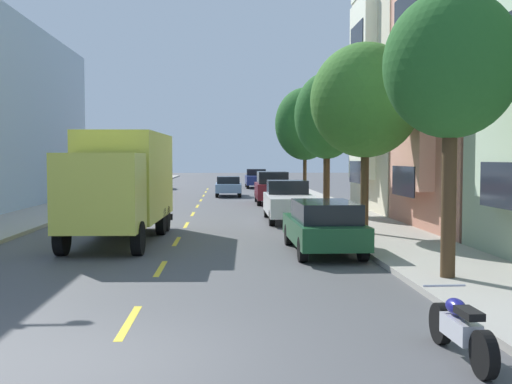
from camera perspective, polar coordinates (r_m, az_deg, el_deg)
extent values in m
plane|color=#4C4C4F|center=(38.31, -5.22, -0.97)|extent=(160.00, 160.00, 0.00)
cube|color=#A39E93|center=(37.30, -16.32, -1.08)|extent=(3.20, 120.00, 0.14)
cube|color=#A39E93|center=(36.69, 5.80, -1.04)|extent=(3.20, 120.00, 0.14)
cube|color=yellow|center=(10.65, -11.62, -11.65)|extent=(0.14, 2.20, 0.01)
cube|color=yellow|center=(15.50, -8.78, -6.97)|extent=(0.14, 2.20, 0.01)
cube|color=yellow|center=(20.42, -7.33, -4.53)|extent=(0.14, 2.20, 0.01)
cube|color=yellow|center=(25.37, -6.44, -3.03)|extent=(0.14, 2.20, 0.01)
cube|color=yellow|center=(30.34, -5.85, -2.03)|extent=(0.14, 2.20, 0.01)
cube|color=yellow|center=(35.32, -5.42, -1.31)|extent=(0.14, 2.20, 0.01)
cube|color=yellow|center=(40.30, -5.10, -0.76)|extent=(0.14, 2.20, 0.01)
cube|color=yellow|center=(45.29, -4.85, -0.34)|extent=(0.14, 2.20, 0.01)
cube|color=yellow|center=(50.28, -4.65, 0.00)|extent=(0.14, 2.20, 0.01)
cube|color=yellow|center=(55.27, -4.49, 0.28)|extent=(0.14, 2.20, 0.01)
cube|color=#1E232D|center=(15.54, 22.01, 0.54)|extent=(0.04, 2.78, 1.10)
cube|color=#1E232D|center=(15.78, 22.27, 13.15)|extent=(0.04, 2.78, 1.10)
cube|color=#E19B83|center=(23.62, 14.21, 10.13)|extent=(0.55, 3.66, 8.14)
cube|color=#1E232D|center=(23.37, 13.40, 0.99)|extent=(0.04, 2.78, 1.10)
cube|color=#1E232D|center=(23.47, 13.50, 8.65)|extent=(0.04, 2.78, 1.10)
cube|color=#1E232D|center=(23.98, 13.59, 16.12)|extent=(0.04, 2.78, 1.10)
cube|color=beige|center=(33.20, 18.86, 8.03)|extent=(10.12, 8.13, 11.32)
cube|color=white|center=(31.68, 9.75, 9.22)|extent=(0.55, 3.66, 8.83)
cube|color=#1E232D|center=(31.44, 9.16, 1.84)|extent=(0.04, 2.78, 1.10)
cube|color=#1E232D|center=(31.55, 9.21, 8.01)|extent=(0.04, 2.78, 1.10)
cube|color=#1E232D|center=(32.03, 9.27, 14.08)|extent=(0.04, 2.78, 1.10)
cylinder|color=#47331E|center=(13.92, 17.35, -0.63)|extent=(0.31, 0.31, 3.39)
ellipsoid|color=#235B23|center=(14.03, 17.54, 11.14)|extent=(2.88, 2.88, 3.14)
cylinder|color=#47331E|center=(21.65, 9.98, 0.35)|extent=(0.28, 0.28, 3.09)
ellipsoid|color=#387028|center=(21.72, 10.05, 8.33)|extent=(3.78, 3.78, 3.93)
cylinder|color=#47331E|center=(29.55, 6.52, 1.07)|extent=(0.32, 0.32, 3.06)
ellipsoid|color=#235B23|center=(29.60, 6.55, 7.00)|extent=(3.07, 3.07, 4.08)
cylinder|color=#47331E|center=(37.52, 4.52, 1.48)|extent=(0.22, 0.22, 3.03)
ellipsoid|color=#235B23|center=(37.56, 4.54, 6.28)|extent=(3.62, 3.62, 4.36)
cube|color=#D8D84C|center=(21.67, -11.77, 1.47)|extent=(2.60, 5.82, 2.91)
cube|color=#D8D84C|center=(17.75, -14.21, -0.05)|extent=(2.37, 1.98, 2.20)
cube|color=black|center=(16.86, -14.94, 1.43)|extent=(2.02, 0.15, 0.97)
cube|color=black|center=(24.51, -10.49, -2.28)|extent=(2.40, 0.24, 0.24)
cylinder|color=black|center=(18.09, -17.47, -4.11)|extent=(0.31, 0.97, 0.96)
cylinder|color=black|center=(17.60, -10.82, -4.22)|extent=(0.31, 0.97, 0.96)
cylinder|color=black|center=(23.61, -13.49, -2.40)|extent=(0.31, 0.97, 0.96)
cylinder|color=black|center=(23.24, -8.38, -2.43)|extent=(0.31, 0.97, 0.96)
cylinder|color=black|center=(22.55, -14.10, -2.66)|extent=(0.31, 0.97, 0.96)
cylinder|color=black|center=(22.16, -8.75, -2.70)|extent=(0.31, 0.97, 0.96)
cube|color=#195B60|center=(55.48, -9.02, 0.91)|extent=(1.83, 4.51, 0.60)
cube|color=black|center=(55.69, -8.99, 1.49)|extent=(1.60, 2.17, 0.50)
cylinder|color=black|center=(54.07, -10.03, 0.53)|extent=(0.22, 0.66, 0.66)
cylinder|color=black|center=(53.89, -8.37, 0.53)|extent=(0.22, 0.66, 0.66)
cylinder|color=black|center=(57.11, -9.63, 0.67)|extent=(0.22, 0.66, 0.66)
cylinder|color=black|center=(56.93, -8.05, 0.67)|extent=(0.22, 0.66, 0.66)
cube|color=#AD1E1E|center=(43.06, -10.73, 0.28)|extent=(1.85, 4.52, 0.60)
cube|color=black|center=(43.26, -10.70, 1.02)|extent=(1.61, 2.18, 0.50)
cylinder|color=black|center=(41.69, -12.12, -0.24)|extent=(0.23, 0.66, 0.66)
cylinder|color=black|center=(41.45, -9.96, -0.24)|extent=(0.23, 0.66, 0.66)
cylinder|color=black|center=(44.70, -11.44, -0.01)|extent=(0.23, 0.66, 0.66)
cylinder|color=black|center=(44.48, -9.43, -0.01)|extent=(0.23, 0.66, 0.66)
cube|color=navy|center=(57.22, 0.06, 1.12)|extent=(2.00, 5.30, 0.80)
cube|color=black|center=(58.36, 0.00, 1.84)|extent=(1.76, 1.59, 0.60)
cylinder|color=black|center=(59.08, 0.83, 0.79)|extent=(0.22, 0.66, 0.66)
cylinder|color=black|center=(59.00, -0.89, 0.79)|extent=(0.22, 0.66, 0.66)
cylinder|color=black|center=(55.49, 1.07, 0.64)|extent=(0.22, 0.66, 0.66)
cylinder|color=black|center=(55.40, -0.77, 0.64)|extent=(0.22, 0.66, 0.66)
cube|color=silver|center=(26.70, 3.12, -1.15)|extent=(2.04, 5.31, 0.80)
cube|color=black|center=(27.81, 2.89, 0.46)|extent=(1.77, 1.60, 0.60)
cylinder|color=black|center=(28.61, 4.55, -1.68)|extent=(0.22, 0.66, 0.66)
cylinder|color=black|center=(28.45, 0.98, -1.69)|extent=(0.22, 0.66, 0.66)
cylinder|color=black|center=(25.05, 5.54, -2.36)|extent=(0.22, 0.66, 0.66)
cylinder|color=black|center=(24.87, 1.47, -2.39)|extent=(0.22, 0.66, 0.66)
cube|color=maroon|center=(37.05, 1.50, 0.12)|extent=(1.99, 4.82, 0.90)
cube|color=black|center=(37.02, 1.50, 1.35)|extent=(1.74, 2.80, 0.70)
cylinder|color=black|center=(38.77, 2.61, -0.42)|extent=(0.23, 0.66, 0.66)
cylinder|color=black|center=(38.66, 0.06, -0.43)|extent=(0.23, 0.66, 0.66)
cylinder|color=black|center=(35.53, 3.07, -0.74)|extent=(0.23, 0.66, 0.66)
cylinder|color=black|center=(35.40, 0.28, -0.75)|extent=(0.23, 0.66, 0.66)
cube|color=#194C28|center=(17.92, 6.17, -3.54)|extent=(1.87, 4.72, 0.62)
cube|color=black|center=(17.49, 6.39, -1.77)|extent=(1.63, 2.84, 0.55)
cylinder|color=black|center=(19.66, 7.69, -3.87)|extent=(0.23, 0.66, 0.66)
cylinder|color=black|center=(19.41, 3.04, -3.93)|extent=(0.23, 0.66, 0.66)
cylinder|color=black|center=(16.56, 9.84, -5.19)|extent=(0.23, 0.66, 0.66)
cylinder|color=black|center=(16.27, 4.32, -5.30)|extent=(0.23, 0.66, 0.66)
cube|color=tan|center=(36.06, -12.38, -0.28)|extent=(1.93, 4.55, 0.60)
cube|color=black|center=(36.26, -12.33, 0.61)|extent=(1.64, 2.20, 0.50)
cylinder|color=black|center=(34.75, -14.14, -0.92)|extent=(0.24, 0.67, 0.66)
cylinder|color=black|center=(34.44, -11.58, -0.92)|extent=(0.24, 0.67, 0.66)
cylinder|color=black|center=(37.74, -13.11, -0.59)|extent=(0.24, 0.67, 0.66)
cylinder|color=black|center=(37.44, -10.74, -0.60)|extent=(0.24, 0.67, 0.66)
cube|color=orange|center=(48.67, -9.89, 0.62)|extent=(1.78, 4.02, 0.62)
cube|color=black|center=(49.12, -9.83, 1.32)|extent=(1.55, 1.70, 0.55)
cylinder|color=black|center=(47.42, -10.98, 0.17)|extent=(0.23, 0.66, 0.66)
cylinder|color=black|center=(47.25, -9.16, 0.17)|extent=(0.23, 0.66, 0.66)
cylinder|color=black|center=(50.12, -10.57, 0.33)|extent=(0.23, 0.66, 0.66)
cylinder|color=black|center=(49.95, -8.84, 0.33)|extent=(0.23, 0.66, 0.66)
cube|color=#7A9EC6|center=(44.49, -2.57, 0.42)|extent=(1.80, 4.50, 0.60)
cube|color=black|center=(44.24, -2.57, 1.12)|extent=(1.58, 2.16, 0.50)
cylinder|color=black|center=(46.04, -1.60, 0.14)|extent=(0.22, 0.66, 0.66)
cylinder|color=black|center=(46.04, -3.56, 0.13)|extent=(0.22, 0.66, 0.66)
cylinder|color=black|center=(42.99, -1.51, -0.07)|extent=(0.22, 0.66, 0.66)
cylinder|color=black|center=(42.98, -3.62, -0.08)|extent=(0.22, 0.66, 0.66)
cylinder|color=black|center=(9.61, 16.65, -11.52)|extent=(0.15, 0.60, 0.60)
cylinder|color=black|center=(8.32, 20.29, -13.89)|extent=(0.15, 0.60, 0.60)
cube|color=silver|center=(8.93, 18.34, -11.89)|extent=(0.30, 0.82, 0.28)
ellipsoid|color=navy|center=(9.02, 17.94, -10.02)|extent=(0.24, 0.48, 0.22)
cube|color=black|center=(8.62, 19.05, -10.51)|extent=(0.23, 0.52, 0.10)
cylinder|color=silver|center=(9.37, 16.96, -8.26)|extent=(0.62, 0.05, 0.03)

